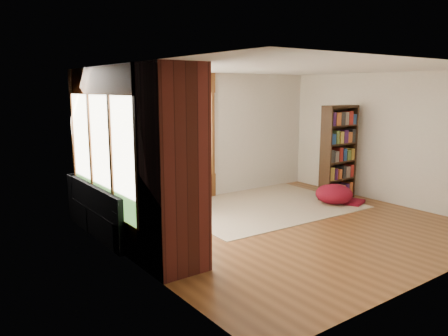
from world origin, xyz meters
TOP-DOWN VIEW (x-y plane):
  - floor at (0.00, 0.00)m, footprint 5.50×5.50m
  - ceiling at (0.00, 0.00)m, footprint 5.50×5.50m
  - wall_back at (0.00, 2.50)m, footprint 5.50×0.04m
  - wall_front at (0.00, -2.50)m, footprint 5.50×0.04m
  - wall_left at (-2.75, 0.00)m, footprint 0.04×5.00m
  - wall_right at (2.75, 0.00)m, footprint 0.04×5.00m
  - windows_back at (-1.20, 2.47)m, footprint 2.82×0.10m
  - windows_left at (-2.72, 1.20)m, footprint 0.10×2.62m
  - roller_blind at (-2.69, 2.03)m, footprint 0.03×0.72m
  - brick_chimney at (-2.40, -0.35)m, footprint 0.70×0.70m
  - sectional_sofa at (-1.95, 1.70)m, footprint 2.20×2.20m
  - area_rug at (0.50, 1.28)m, footprint 3.58×2.79m
  - bookshelf at (2.14, 0.77)m, footprint 0.84×0.28m
  - pouf at (1.79, 0.55)m, footprint 0.86×0.86m
  - dog_tan at (-1.64, 1.76)m, footprint 1.12×0.83m
  - dog_brindle at (-1.97, 0.93)m, footprint 0.58×0.79m
  - throw_pillows at (-1.86, 1.75)m, footprint 1.98×1.68m

SIDE VIEW (x-z plane):
  - floor at x=0.00m, z-range 0.00..0.00m
  - area_rug at x=0.50m, z-range 0.00..0.01m
  - pouf at x=1.79m, z-range 0.01..0.41m
  - sectional_sofa at x=-1.95m, z-range -0.10..0.70m
  - dog_brindle at x=-1.97m, z-range 0.54..0.93m
  - throw_pillows at x=-1.86m, z-range 0.54..0.99m
  - dog_tan at x=-1.64m, z-range 0.54..1.10m
  - bookshelf at x=2.14m, z-range 0.00..1.95m
  - wall_back at x=0.00m, z-range 0.00..2.60m
  - wall_front at x=0.00m, z-range 0.00..2.60m
  - wall_left at x=-2.75m, z-range 0.00..2.60m
  - wall_right at x=2.75m, z-range 0.00..2.60m
  - brick_chimney at x=-2.40m, z-range 0.00..2.60m
  - windows_back at x=-1.20m, z-range 0.40..2.30m
  - windows_left at x=-2.72m, z-range 0.40..2.30m
  - roller_blind at x=-2.69m, z-range 1.30..2.20m
  - ceiling at x=0.00m, z-range 2.60..2.60m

